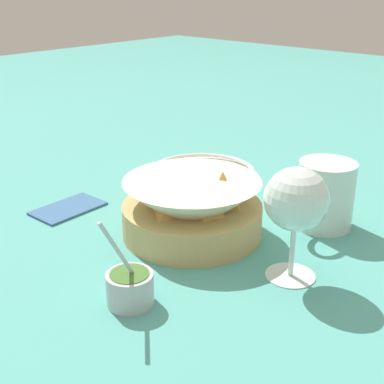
# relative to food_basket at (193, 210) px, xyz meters

# --- Properties ---
(ground_plane) EXTENTS (4.00, 4.00, 0.00)m
(ground_plane) POSITION_rel_food_basket_xyz_m (-0.03, 0.03, -0.04)
(ground_plane) COLOR teal
(food_basket) EXTENTS (0.21, 0.21, 0.10)m
(food_basket) POSITION_rel_food_basket_xyz_m (0.00, 0.00, 0.00)
(food_basket) COLOR tan
(food_basket) RESTS_ON ground_plane
(sauce_cup) EXTENTS (0.07, 0.06, 0.12)m
(sauce_cup) POSITION_rel_food_basket_xyz_m (0.19, 0.07, -0.02)
(sauce_cup) COLOR #B7B7BC
(sauce_cup) RESTS_ON ground_plane
(wine_glass) EXTENTS (0.08, 0.08, 0.15)m
(wine_glass) POSITION_rel_food_basket_xyz_m (0.00, 0.18, 0.07)
(wine_glass) COLOR silver
(wine_glass) RESTS_ON ground_plane
(beer_mug) EXTENTS (0.13, 0.09, 0.11)m
(beer_mug) POSITION_rel_food_basket_xyz_m (-0.16, 0.13, 0.01)
(beer_mug) COLOR silver
(beer_mug) RESTS_ON ground_plane
(side_plate) EXTENTS (0.22, 0.22, 0.01)m
(side_plate) POSITION_rel_food_basket_xyz_m (-0.20, -0.16, -0.03)
(side_plate) COLOR white
(side_plate) RESTS_ON ground_plane
(napkin) EXTENTS (0.12, 0.07, 0.01)m
(napkin) POSITION_rel_food_basket_xyz_m (0.08, -0.22, -0.04)
(napkin) COLOR #38608E
(napkin) RESTS_ON ground_plane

